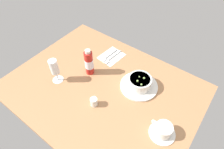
% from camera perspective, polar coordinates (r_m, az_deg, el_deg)
% --- Properties ---
extents(ground_plane, '(1.10, 0.84, 0.03)m').
position_cam_1_polar(ground_plane, '(1.15, -2.79, -4.38)').
color(ground_plane, '#A8754C').
extents(porridge_bowl, '(0.22, 0.22, 0.08)m').
position_cam_1_polar(porridge_bowl, '(1.12, 8.21, -2.54)').
color(porridge_bowl, silver).
rests_on(porridge_bowl, ground_plane).
extents(cutlery_setting, '(0.15, 0.18, 0.01)m').
position_cam_1_polar(cutlery_setting, '(1.32, -0.31, 5.46)').
color(cutlery_setting, silver).
rests_on(cutlery_setting, ground_plane).
extents(coffee_cup, '(0.14, 0.13, 0.07)m').
position_cam_1_polar(coffee_cup, '(0.99, 15.06, -15.84)').
color(coffee_cup, silver).
rests_on(coffee_cup, ground_plane).
extents(creamer_jug, '(0.04, 0.05, 0.06)m').
position_cam_1_polar(creamer_jug, '(1.05, -5.46, -8.10)').
color(creamer_jug, silver).
rests_on(creamer_jug, ground_plane).
extents(wine_glass, '(0.07, 0.07, 0.16)m').
position_cam_1_polar(wine_glass, '(1.14, -16.91, 1.87)').
color(wine_glass, white).
rests_on(wine_glass, ground_plane).
extents(sauce_bottle_red, '(0.05, 0.05, 0.18)m').
position_cam_1_polar(sauce_bottle_red, '(1.16, -6.90, 3.53)').
color(sauce_bottle_red, '#B21E19').
rests_on(sauce_bottle_red, ground_plane).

